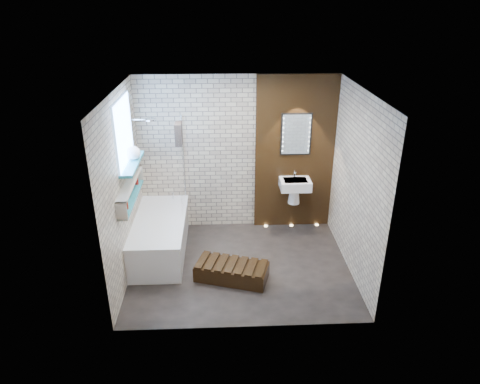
{
  "coord_description": "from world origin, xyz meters",
  "views": [
    {
      "loc": [
        -0.25,
        -5.46,
        3.73
      ],
      "look_at": [
        0.0,
        0.15,
        1.15
      ],
      "focal_mm": 32.71,
      "sensor_mm": 36.0,
      "label": 1
    }
  ],
  "objects_px": {
    "washbasin": "(295,187)",
    "walnut_step": "(232,272)",
    "bath_screen": "(182,166)",
    "led_mirror": "(296,134)",
    "bathtub": "(160,236)"
  },
  "relations": [
    {
      "from": "washbasin",
      "to": "walnut_step",
      "type": "xyz_separation_m",
      "value": [
        -1.09,
        -1.37,
        -0.68
      ]
    },
    {
      "from": "washbasin",
      "to": "walnut_step",
      "type": "distance_m",
      "value": 1.88
    },
    {
      "from": "bathtub",
      "to": "washbasin",
      "type": "distance_m",
      "value": 2.32
    },
    {
      "from": "led_mirror",
      "to": "walnut_step",
      "type": "height_order",
      "value": "led_mirror"
    },
    {
      "from": "bath_screen",
      "to": "led_mirror",
      "type": "bearing_deg",
      "value": 10.66
    },
    {
      "from": "washbasin",
      "to": "walnut_step",
      "type": "height_order",
      "value": "washbasin"
    },
    {
      "from": "bathtub",
      "to": "washbasin",
      "type": "height_order",
      "value": "washbasin"
    },
    {
      "from": "led_mirror",
      "to": "walnut_step",
      "type": "distance_m",
      "value": 2.43
    },
    {
      "from": "walnut_step",
      "to": "bathtub",
      "type": "bearing_deg",
      "value": 145.39
    },
    {
      "from": "bath_screen",
      "to": "led_mirror",
      "type": "xyz_separation_m",
      "value": [
        1.82,
        0.34,
        0.37
      ]
    },
    {
      "from": "bathtub",
      "to": "walnut_step",
      "type": "relative_size",
      "value": 1.73
    },
    {
      "from": "bathtub",
      "to": "led_mirror",
      "type": "xyz_separation_m",
      "value": [
        2.17,
        0.78,
        1.36
      ]
    },
    {
      "from": "led_mirror",
      "to": "bath_screen",
      "type": "bearing_deg",
      "value": -169.34
    },
    {
      "from": "bath_screen",
      "to": "walnut_step",
      "type": "relative_size",
      "value": 1.39
    },
    {
      "from": "walnut_step",
      "to": "led_mirror",
      "type": "bearing_deg",
      "value": 54.63
    }
  ]
}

